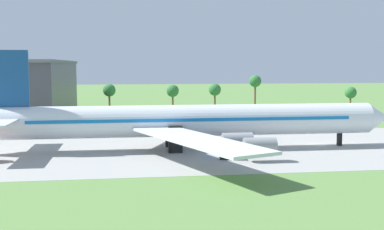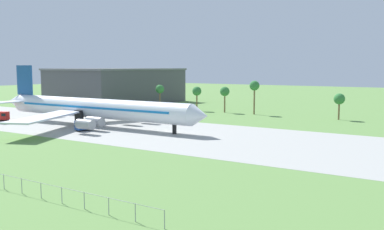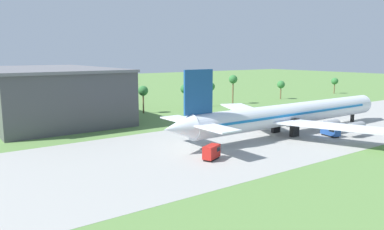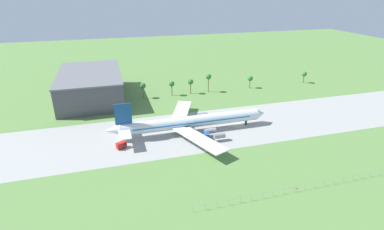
{
  "view_description": "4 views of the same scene",
  "coord_description": "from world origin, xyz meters",
  "px_view_note": "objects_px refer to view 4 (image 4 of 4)",
  "views": [
    {
      "loc": [
        -36.31,
        -86.21,
        15.19
      ],
      "look_at": [
        -24.48,
        -0.91,
        6.25
      ],
      "focal_mm": 45.0,
      "sensor_mm": 36.0,
      "label": 1
    },
    {
      "loc": [
        65.95,
        -90.38,
        17.1
      ],
      "look_at": [
        9.08,
        -0.91,
        5.25
      ],
      "focal_mm": 40.0,
      "sensor_mm": 36.0,
      "label": 2
    },
    {
      "loc": [
        -104.19,
        -64.96,
        21.0
      ],
      "look_at": [
        -58.04,
        -0.91,
        8.09
      ],
      "focal_mm": 35.0,
      "sensor_mm": 36.0,
      "label": 3
    },
    {
      "loc": [
        -60.57,
        -125.54,
        64.59
      ],
      "look_at": [
        -23.0,
        5.0,
        6.0
      ],
      "focal_mm": 28.0,
      "sensor_mm": 36.0,
      "label": 4
    }
  ],
  "objects_px": {
    "jet_airliner": "(190,122)",
    "baggage_tug": "(207,135)",
    "catering_van": "(122,145)",
    "terminal_building": "(91,85)",
    "no_stopping_sign": "(297,189)"
  },
  "relations": [
    {
      "from": "jet_airliner",
      "to": "baggage_tug",
      "type": "distance_m",
      "value": 10.87
    },
    {
      "from": "jet_airliner",
      "to": "baggage_tug",
      "type": "relative_size",
      "value": 14.63
    },
    {
      "from": "catering_van",
      "to": "terminal_building",
      "type": "relative_size",
      "value": 0.08
    },
    {
      "from": "baggage_tug",
      "to": "terminal_building",
      "type": "distance_m",
      "value": 88.12
    },
    {
      "from": "catering_van",
      "to": "no_stopping_sign",
      "type": "height_order",
      "value": "catering_van"
    },
    {
      "from": "jet_airliner",
      "to": "baggage_tug",
      "type": "bearing_deg",
      "value": -56.26
    },
    {
      "from": "terminal_building",
      "to": "baggage_tug",
      "type": "bearing_deg",
      "value": -54.03
    },
    {
      "from": "jet_airliner",
      "to": "no_stopping_sign",
      "type": "bearing_deg",
      "value": -67.45
    },
    {
      "from": "no_stopping_sign",
      "to": "terminal_building",
      "type": "xyz_separation_m",
      "value": [
        -68.5,
        117.0,
        7.26
      ]
    },
    {
      "from": "jet_airliner",
      "to": "terminal_building",
      "type": "height_order",
      "value": "jet_airliner"
    },
    {
      "from": "catering_van",
      "to": "no_stopping_sign",
      "type": "relative_size",
      "value": 2.81
    },
    {
      "from": "baggage_tug",
      "to": "terminal_building",
      "type": "relative_size",
      "value": 0.09
    },
    {
      "from": "no_stopping_sign",
      "to": "terminal_building",
      "type": "height_order",
      "value": "terminal_building"
    },
    {
      "from": "no_stopping_sign",
      "to": "jet_airliner",
      "type": "bearing_deg",
      "value": 112.55
    },
    {
      "from": "jet_airliner",
      "to": "catering_van",
      "type": "distance_m",
      "value": 33.63
    }
  ]
}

